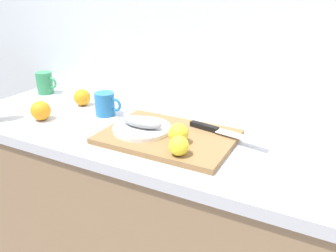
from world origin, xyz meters
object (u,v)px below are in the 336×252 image
(chef_knife, at_px, (217,130))
(lemon_0, at_px, (178,133))
(coffee_mug_1, at_px, (45,83))
(orange_0, at_px, (41,111))
(cutting_board, at_px, (168,137))
(coffee_mug_0, at_px, (105,104))
(fish_fillet, at_px, (142,122))
(white_plate, at_px, (142,129))

(chef_knife, distance_m, lemon_0, 0.16)
(coffee_mug_1, bearing_deg, orange_0, -46.75)
(coffee_mug_1, bearing_deg, chef_knife, -6.67)
(cutting_board, bearing_deg, coffee_mug_0, 164.62)
(fish_fillet, relative_size, coffee_mug_0, 1.27)
(cutting_board, xyz_separation_m, lemon_0, (0.06, -0.05, 0.04))
(cutting_board, distance_m, white_plate, 0.10)
(white_plate, bearing_deg, cutting_board, 9.62)
(cutting_board, relative_size, white_plate, 2.19)
(chef_knife, xyz_separation_m, lemon_0, (-0.09, -0.14, 0.02))
(lemon_0, bearing_deg, orange_0, -177.71)
(white_plate, bearing_deg, fish_fillet, 0.00)
(fish_fillet, relative_size, coffee_mug_1, 1.33)
(white_plate, xyz_separation_m, lemon_0, (0.16, -0.03, 0.03))
(cutting_board, distance_m, coffee_mug_1, 0.81)
(cutting_board, height_order, coffee_mug_1, coffee_mug_1)
(lemon_0, bearing_deg, white_plate, 169.24)
(orange_0, bearing_deg, chef_knife, 13.21)
(fish_fillet, bearing_deg, chef_knife, 23.46)
(white_plate, relative_size, fish_fillet, 1.33)
(orange_0, bearing_deg, lemon_0, 2.29)
(chef_knife, height_order, lemon_0, lemon_0)
(chef_knife, height_order, coffee_mug_1, coffee_mug_1)
(coffee_mug_1, bearing_deg, white_plate, -17.32)
(white_plate, height_order, orange_0, orange_0)
(cutting_board, distance_m, coffee_mug_0, 0.35)
(white_plate, distance_m, chef_knife, 0.26)
(lemon_0, bearing_deg, coffee_mug_1, 163.87)
(white_plate, relative_size, chef_knife, 0.71)
(orange_0, bearing_deg, cutting_board, 7.50)
(chef_knife, distance_m, orange_0, 0.70)
(fish_fillet, bearing_deg, lemon_0, -10.76)
(cutting_board, xyz_separation_m, white_plate, (-0.10, -0.02, 0.02))
(cutting_board, height_order, orange_0, orange_0)
(chef_knife, height_order, coffee_mug_0, coffee_mug_0)
(lemon_0, xyz_separation_m, coffee_mug_0, (-0.40, 0.14, -0.01))
(white_plate, distance_m, lemon_0, 0.16)
(fish_fillet, bearing_deg, orange_0, -172.97)
(cutting_board, bearing_deg, fish_fillet, -170.38)
(lemon_0, height_order, orange_0, lemon_0)
(lemon_0, relative_size, orange_0, 0.87)
(fish_fillet, bearing_deg, coffee_mug_1, 162.68)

